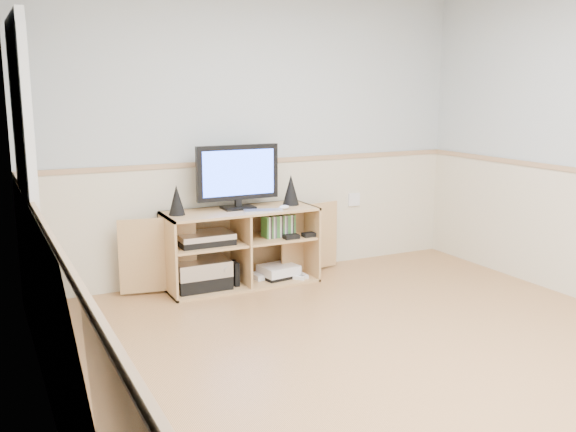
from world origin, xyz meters
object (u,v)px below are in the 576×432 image
object	(u,v)px
monitor	(238,174)
game_consoles	(277,272)
keyboard	(263,210)
media_cabinet	(239,245)

from	to	relation	value
monitor	game_consoles	xyz separation A→B (m)	(0.33, -0.06, -0.87)
monitor	game_consoles	bearing A→B (deg)	-10.38
keyboard	media_cabinet	bearing A→B (deg)	141.75
media_cabinet	keyboard	distance (m)	0.41
monitor	game_consoles	size ratio (longest dim) A/B	1.57
monitor	keyboard	bearing A→B (deg)	-51.81
keyboard	game_consoles	xyz separation A→B (m)	(0.18, 0.13, -0.59)
media_cabinet	monitor	xyz separation A→B (m)	(0.00, -0.01, 0.61)
keyboard	game_consoles	bearing A→B (deg)	49.54
monitor	keyboard	distance (m)	0.37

